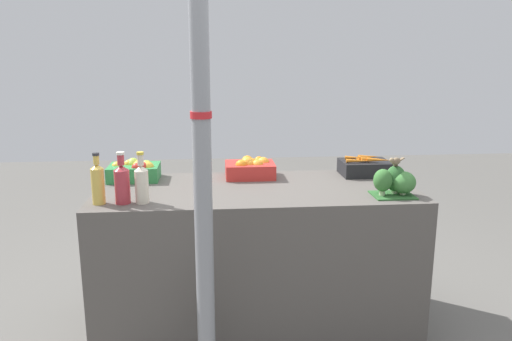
# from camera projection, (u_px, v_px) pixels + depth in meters

# --- Properties ---
(ground_plane) EXTENTS (10.00, 10.00, 0.00)m
(ground_plane) POSITION_uv_depth(u_px,v_px,m) (256.00, 322.00, 3.06)
(ground_plane) COLOR #605E59
(market_table) EXTENTS (1.82, 0.80, 0.86)m
(market_table) POSITION_uv_depth(u_px,v_px,m) (256.00, 257.00, 2.97)
(market_table) COLOR #56514C
(market_table) RESTS_ON ground_plane
(support_pole) EXTENTS (0.09, 0.09, 2.62)m
(support_pole) POSITION_uv_depth(u_px,v_px,m) (201.00, 124.00, 2.15)
(support_pole) COLOR gray
(support_pole) RESTS_ON ground_plane
(apple_crate) EXTENTS (0.30, 0.23, 0.13)m
(apple_crate) POSITION_uv_depth(u_px,v_px,m) (135.00, 170.00, 3.03)
(apple_crate) COLOR #2D8442
(apple_crate) RESTS_ON market_table
(orange_crate) EXTENTS (0.30, 0.23, 0.13)m
(orange_crate) POSITION_uv_depth(u_px,v_px,m) (251.00, 168.00, 3.10)
(orange_crate) COLOR red
(orange_crate) RESTS_ON market_table
(carrot_crate) EXTENTS (0.30, 0.23, 0.13)m
(carrot_crate) POSITION_uv_depth(u_px,v_px,m) (365.00, 167.00, 3.16)
(carrot_crate) COLOR black
(carrot_crate) RESTS_ON market_table
(broccoli_pile) EXTENTS (0.23, 0.18, 0.16)m
(broccoli_pile) POSITION_uv_depth(u_px,v_px,m) (395.00, 182.00, 2.69)
(broccoli_pile) COLOR #2D602D
(broccoli_pile) RESTS_ON market_table
(juice_bottle_golden) EXTENTS (0.07, 0.07, 0.27)m
(juice_bottle_golden) POSITION_uv_depth(u_px,v_px,m) (98.00, 183.00, 2.53)
(juice_bottle_golden) COLOR gold
(juice_bottle_golden) RESTS_ON market_table
(juice_bottle_ruby) EXTENTS (0.08, 0.08, 0.27)m
(juice_bottle_ruby) POSITION_uv_depth(u_px,v_px,m) (122.00, 183.00, 2.54)
(juice_bottle_ruby) COLOR #B2333D
(juice_bottle_ruby) RESTS_ON market_table
(juice_bottle_cloudy) EXTENTS (0.07, 0.07, 0.27)m
(juice_bottle_cloudy) POSITION_uv_depth(u_px,v_px,m) (142.00, 182.00, 2.55)
(juice_bottle_cloudy) COLOR beige
(juice_bottle_cloudy) RESTS_ON market_table
(sparrow_bird) EXTENTS (0.11, 0.09, 0.05)m
(sparrow_bird) POSITION_uv_depth(u_px,v_px,m) (395.00, 161.00, 2.67)
(sparrow_bird) COLOR #4C3D2D
(sparrow_bird) RESTS_ON broccoli_pile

